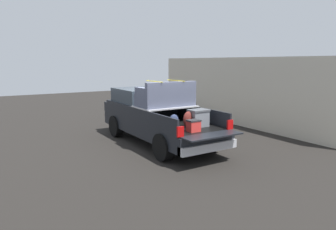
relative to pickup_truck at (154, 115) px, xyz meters
name	(u,v)px	position (x,y,z in m)	size (l,w,h in m)	color
ground_plane	(159,143)	(-0.35, 0.00, -0.96)	(40.00, 40.00, 0.00)	black
pickup_truck	(154,115)	(0.00, 0.00, 0.00)	(6.05, 2.06, 2.23)	black
building_facade	(234,91)	(0.90, -4.77, 0.56)	(10.88, 0.36, 3.04)	beige
trash_can	(175,108)	(3.50, -3.21, -0.47)	(0.60, 0.60, 0.98)	#3F4C66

